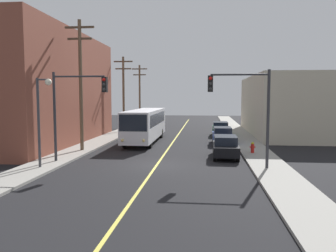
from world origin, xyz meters
name	(u,v)px	position (x,y,z in m)	size (l,w,h in m)	color
ground_plane	(157,165)	(0.00, 0.00, 0.00)	(120.00, 120.00, 0.00)	black
sidewalk_left	(98,142)	(-7.25, 10.00, 0.07)	(2.50, 90.00, 0.15)	gray
sidewalk_right	(249,144)	(7.25, 10.00, 0.07)	(2.50, 90.00, 0.15)	gray
lane_stripe_center	(176,138)	(0.00, 15.00, 0.01)	(0.16, 60.00, 0.01)	#D8CC4C
building_left_brick	(32,89)	(-13.49, 9.36, 5.28)	(10.00, 20.67, 10.55)	brown
building_right_warehouse	(301,106)	(14.49, 19.80, 3.45)	(12.00, 19.34, 6.91)	beige
city_bus	(145,124)	(-2.75, 11.38, 1.82)	(2.59, 12.16, 3.20)	silver
parked_car_black	(225,146)	(4.67, 3.19, 0.84)	(1.86, 4.42, 1.62)	black
parked_car_blue	(222,135)	(4.82, 10.49, 0.84)	(1.84, 4.41, 1.62)	navy
parked_car_green	(220,129)	(4.94, 17.37, 0.84)	(1.88, 4.43, 1.62)	#196038
utility_pole_near	(81,79)	(-6.88, 4.73, 5.90)	(2.40, 0.28, 10.48)	brown
utility_pole_mid	(123,90)	(-7.12, 20.44, 5.31)	(2.40, 0.28, 9.35)	brown
utility_pole_far	(140,92)	(-6.99, 30.62, 5.25)	(2.40, 0.28, 9.23)	brown
traffic_signal_left_corner	(76,100)	(-5.41, -0.14, 4.30)	(3.75, 0.48, 6.00)	#2D2D33
traffic_signal_right_corner	(243,100)	(5.41, -1.01, 4.30)	(3.75, 0.48, 6.00)	#2D2D33
street_lamp_left	(42,109)	(-6.83, -2.21, 3.74)	(0.98, 0.40, 5.50)	#38383D
fire_hydrant	(253,147)	(6.85, 4.71, 0.58)	(0.44, 0.26, 0.84)	red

